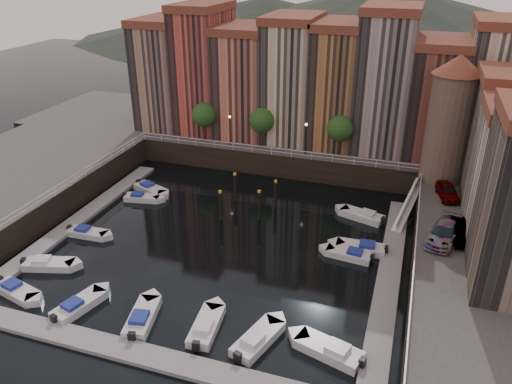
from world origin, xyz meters
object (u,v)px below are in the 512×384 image
(boat_left_1, at_px, (48,264))
(car_a, at_px, (447,192))
(corner_tower, at_px, (450,118))
(car_b, at_px, (461,232))
(boat_left_2, at_px, (87,233))
(car_c, at_px, (443,234))
(mooring_pilings, at_px, (248,199))
(boat_left_0, at_px, (16,291))
(gangway, at_px, (409,203))

(boat_left_1, distance_m, car_a, 39.61)
(corner_tower, distance_m, car_b, 14.38)
(boat_left_2, bearing_deg, car_c, 5.94)
(corner_tower, height_order, car_a, corner_tower)
(boat_left_2, relative_size, car_a, 1.03)
(corner_tower, relative_size, car_a, 3.22)
(mooring_pilings, height_order, car_c, car_c)
(car_a, bearing_deg, boat_left_1, -163.18)
(boat_left_0, bearing_deg, mooring_pilings, 69.64)
(mooring_pilings, height_order, car_b, car_b)
(gangway, height_order, boat_left_0, gangway)
(corner_tower, xyz_separation_m, boat_left_2, (-33.47, -18.44, -9.85))
(corner_tower, xyz_separation_m, boat_left_0, (-33.33, -28.47, -9.83))
(boat_left_0, xyz_separation_m, boat_left_1, (-0.09, 4.08, 0.01))
(corner_tower, height_order, mooring_pilings, corner_tower)
(boat_left_1, bearing_deg, boat_left_2, 74.32)
(boat_left_0, bearing_deg, boat_left_2, 104.71)
(boat_left_1, relative_size, car_b, 1.07)
(mooring_pilings, height_order, boat_left_1, mooring_pilings)
(boat_left_0, relative_size, car_c, 0.87)
(corner_tower, distance_m, gangway, 9.86)
(boat_left_2, distance_m, car_b, 35.83)
(boat_left_0, relative_size, car_b, 1.04)
(boat_left_1, bearing_deg, car_b, 2.15)
(mooring_pilings, distance_m, boat_left_1, 21.05)
(car_a, distance_m, car_b, 8.30)
(mooring_pilings, distance_m, car_a, 20.87)
(mooring_pilings, relative_size, car_b, 1.16)
(corner_tower, distance_m, boat_left_2, 39.46)
(mooring_pilings, distance_m, car_b, 21.96)
(car_c, bearing_deg, corner_tower, 104.70)
(corner_tower, height_order, boat_left_2, corner_tower)
(boat_left_0, distance_m, boat_left_1, 4.08)
(boat_left_1, xyz_separation_m, boat_left_2, (-0.05, 5.95, -0.03))
(corner_tower, bearing_deg, mooring_pilings, -156.73)
(boat_left_1, relative_size, car_a, 1.14)
(gangway, bearing_deg, boat_left_1, -146.91)
(corner_tower, bearing_deg, boat_left_1, -143.88)
(gangway, distance_m, boat_left_0, 38.77)
(car_a, bearing_deg, boat_left_2, -171.23)
(corner_tower, bearing_deg, car_c, -89.05)
(boat_left_2, bearing_deg, corner_tower, 26.62)
(gangway, height_order, car_c, car_c)
(boat_left_0, relative_size, boat_left_2, 1.08)
(gangway, height_order, boat_left_1, gangway)
(corner_tower, relative_size, car_c, 2.51)
(boat_left_0, bearing_deg, boat_left_1, 105.13)
(boat_left_2, xyz_separation_m, car_c, (33.70, 4.84, 3.46))
(corner_tower, relative_size, gangway, 1.66)
(car_a, bearing_deg, gangway, 166.48)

